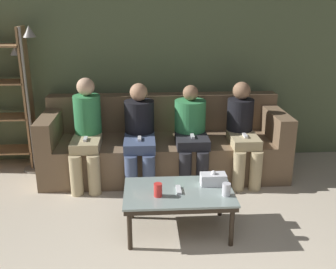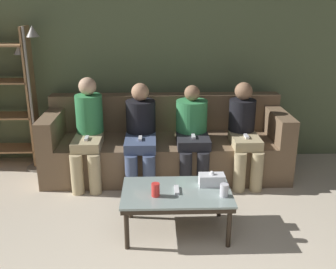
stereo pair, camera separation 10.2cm
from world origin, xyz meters
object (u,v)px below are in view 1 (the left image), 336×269
(tissue_box, at_px, (213,179))
(seated_person_mid_right, at_px, (191,130))
(standing_lamp, at_px, (28,85))
(seated_person_left_end, at_px, (87,130))
(couch, at_px, (164,146))
(seated_person_right_end, at_px, (242,130))
(cup_near_left, at_px, (226,189))
(coffee_table, at_px, (179,195))
(game_remote, at_px, (179,190))
(seated_person_mid_left, at_px, (139,131))
(cup_near_right, at_px, (158,190))

(tissue_box, xyz_separation_m, seated_person_mid_right, (-0.08, 0.97, 0.13))
(standing_lamp, xyz_separation_m, seated_person_left_end, (0.67, -0.36, -0.42))
(couch, height_order, seated_person_right_end, seated_person_right_end)
(cup_near_left, xyz_separation_m, seated_person_right_end, (0.41, 1.16, 0.13))
(coffee_table, xyz_separation_m, tissue_box, (0.31, 0.10, 0.09))
(game_remote, xyz_separation_m, seated_person_mid_left, (-0.33, 1.05, 0.18))
(tissue_box, bearing_deg, seated_person_mid_right, 94.74)
(couch, distance_m, seated_person_left_end, 0.91)
(game_remote, xyz_separation_m, seated_person_mid_right, (0.23, 1.08, 0.17))
(seated_person_right_end, bearing_deg, seated_person_left_end, 179.70)
(coffee_table, bearing_deg, game_remote, -92.98)
(couch, bearing_deg, seated_person_left_end, -164.98)
(seated_person_left_end, height_order, seated_person_mid_left, seated_person_left_end)
(seated_person_right_end, bearing_deg, game_remote, -126.80)
(cup_near_left, xyz_separation_m, standing_lamp, (-1.95, 1.53, 0.58))
(game_remote, height_order, seated_person_right_end, seated_person_right_end)
(standing_lamp, bearing_deg, cup_near_left, -38.25)
(seated_person_mid_right, bearing_deg, tissue_box, -85.26)
(coffee_table, bearing_deg, seated_person_mid_left, 107.44)
(seated_person_right_end, bearing_deg, seated_person_mid_left, -179.95)
(seated_person_left_end, bearing_deg, tissue_box, -38.68)
(cup_near_right, relative_size, seated_person_mid_left, 0.11)
(cup_near_left, relative_size, seated_person_mid_right, 0.10)
(couch, bearing_deg, coffee_table, -87.73)
(seated_person_left_end, distance_m, seated_person_mid_left, 0.56)
(standing_lamp, height_order, seated_person_right_end, standing_lamp)
(standing_lamp, distance_m, seated_person_right_end, 2.42)
(coffee_table, bearing_deg, tissue_box, 18.29)
(couch, distance_m, seated_person_right_end, 0.91)
(cup_near_left, relative_size, seated_person_left_end, 0.10)
(game_remote, distance_m, seated_person_mid_right, 1.11)
(standing_lamp, bearing_deg, seated_person_left_end, -28.34)
(tissue_box, relative_size, seated_person_right_end, 0.20)
(coffee_table, relative_size, seated_person_mid_right, 0.88)
(coffee_table, relative_size, game_remote, 6.13)
(seated_person_mid_left, bearing_deg, tissue_box, -56.04)
(coffee_table, distance_m, standing_lamp, 2.22)
(cup_near_left, distance_m, standing_lamp, 2.54)
(tissue_box, bearing_deg, coffee_table, -161.71)
(tissue_box, height_order, seated_person_left_end, seated_person_left_end)
(standing_lamp, bearing_deg, game_remote, -42.37)
(seated_person_left_end, xyz_separation_m, seated_person_right_end, (1.68, -0.01, -0.03))
(couch, distance_m, coffee_table, 1.29)
(standing_lamp, bearing_deg, seated_person_mid_left, -16.83)
(cup_near_left, height_order, standing_lamp, standing_lamp)
(game_remote, xyz_separation_m, standing_lamp, (-1.56, 1.43, 0.62))
(seated_person_mid_left, bearing_deg, standing_lamp, 163.17)
(seated_person_left_end, relative_size, seated_person_mid_right, 1.09)
(coffee_table, xyz_separation_m, seated_person_right_end, (0.79, 1.05, 0.22))
(couch, distance_m, seated_person_mid_right, 0.43)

